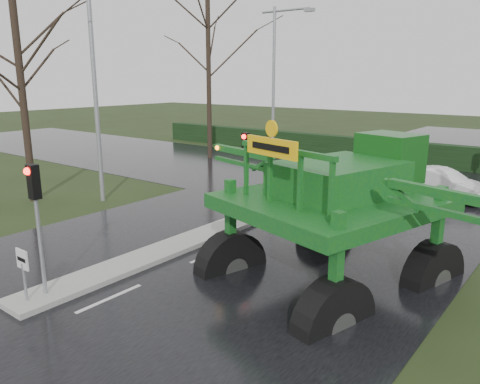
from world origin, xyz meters
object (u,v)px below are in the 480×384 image
Objects in this scene: keep_left_sign at (23,267)px; crop_sprayer at (238,179)px; traffic_signal_near at (36,202)px; traffic_signal_mid at (246,157)px; white_sedan at (439,198)px; street_light_left_near at (98,67)px; street_light_left_far at (278,71)px.

keep_left_sign is 0.14× the size of crop_sprayer.
traffic_signal_near is 1.00× the size of traffic_signal_mid.
crop_sprayer is 12.79m from white_sedan.
street_light_left_near is (-6.89, 7.01, 3.40)m from traffic_signal_near.
crop_sprayer is (2.57, 5.24, 1.64)m from keep_left_sign.
street_light_left_near is at bearing -90.00° from street_light_left_far.
white_sedan is (2.46, 12.26, -2.70)m from crop_sprayer.
street_light_left_far reaches higher than traffic_signal_mid.
street_light_left_far reaches higher than crop_sprayer.
traffic_signal_near is 0.83× the size of white_sedan.
keep_left_sign is 0.14× the size of street_light_left_far.
white_sedan is (5.03, 17.00, -2.59)m from traffic_signal_near.
keep_left_sign is 6.06m from crop_sprayer.
white_sedan is at bearing 73.52° from traffic_signal_near.
keep_left_sign is at bearing -72.22° from street_light_left_far.
street_light_left_far reaches higher than traffic_signal_near.
crop_sprayer reaches higher than traffic_signal_mid.
traffic_signal_mid is at bearing 139.66° from crop_sprayer.
street_light_left_far is 19.10m from crop_sprayer.
keep_left_sign is at bearing -90.00° from traffic_signal_near.
street_light_left_far is at bearing 135.48° from crop_sprayer.
crop_sprayer is at bearing 61.59° from traffic_signal_near.
crop_sprayer reaches higher than white_sedan.
keep_left_sign is 0.14× the size of street_light_left_near.
keep_left_sign is 18.23m from white_sedan.
street_light_left_far is 13.93m from white_sedan.
street_light_left_near is at bearing 132.59° from keep_left_sign.
crop_sprayer is 2.32× the size of white_sedan.
street_light_left_near and street_light_left_far have the same top height.
street_light_left_near is (-6.89, 7.50, 4.93)m from keep_left_sign.
street_light_left_far reaches higher than white_sedan.
white_sedan is at bearing 73.96° from keep_left_sign.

